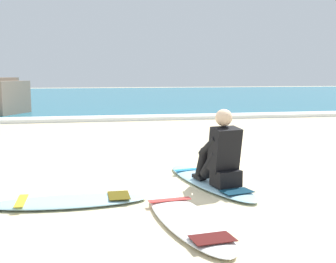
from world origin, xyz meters
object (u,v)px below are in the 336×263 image
(surfboard_spare_near, at_px, (68,201))
(surfboard_spare_far, at_px, (187,219))
(surfboard_main, at_px, (209,181))
(surfer_seated, at_px, (221,155))

(surfboard_spare_near, relative_size, surfboard_spare_far, 0.89)
(surfboard_main, distance_m, surfboard_spare_far, 1.53)
(surfer_seated, bearing_deg, surfboard_spare_near, -172.15)
(surfboard_spare_near, bearing_deg, surfboard_main, 16.96)
(surfer_seated, bearing_deg, surfboard_main, 100.74)
(surfboard_spare_near, distance_m, surfboard_spare_far, 1.43)
(surfboard_main, xyz_separation_m, surfboard_spare_far, (-0.65, -1.39, 0.00))
(surfboard_spare_far, bearing_deg, surfboard_spare_near, 144.27)
(surfer_seated, xyz_separation_m, surfboard_spare_near, (-1.87, -0.26, -0.40))
(surfboard_main, bearing_deg, surfboard_spare_far, -115.18)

